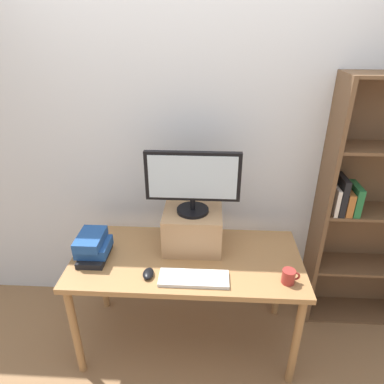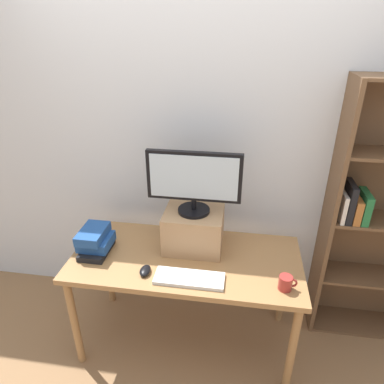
{
  "view_description": "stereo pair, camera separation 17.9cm",
  "coord_description": "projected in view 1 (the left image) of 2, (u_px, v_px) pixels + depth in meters",
  "views": [
    {
      "loc": [
        0.13,
        -1.78,
        2.1
      ],
      "look_at": [
        0.03,
        0.05,
        1.19
      ],
      "focal_mm": 32.0,
      "sensor_mm": 36.0,
      "label": 1
    },
    {
      "loc": [
        0.31,
        -1.76,
        2.1
      ],
      "look_at": [
        0.03,
        0.05,
        1.19
      ],
      "focal_mm": 32.0,
      "sensor_mm": 36.0,
      "label": 2
    }
  ],
  "objects": [
    {
      "name": "ground_plane",
      "position": [
        187.0,
        338.0,
        2.53
      ],
      "size": [
        12.0,
        12.0,
        0.0
      ],
      "primitive_type": "plane",
      "color": "olive"
    },
    {
      "name": "computer_monitor",
      "position": [
        193.0,
        180.0,
        2.1
      ],
      "size": [
        0.59,
        0.21,
        0.41
      ],
      "color": "black",
      "rests_on": "riser_box"
    },
    {
      "name": "bookshelf_unit",
      "position": [
        379.0,
        209.0,
        2.38
      ],
      "size": [
        0.88,
        0.28,
        1.84
      ],
      "color": "brown",
      "rests_on": "ground_plane"
    },
    {
      "name": "riser_box",
      "position": [
        193.0,
        229.0,
        2.26
      ],
      "size": [
        0.38,
        0.32,
        0.26
      ],
      "color": "#A87F56",
      "rests_on": "desk"
    },
    {
      "name": "coffee_mug",
      "position": [
        289.0,
        276.0,
        1.97
      ],
      "size": [
        0.11,
        0.08,
        0.09
      ],
      "color": "#9E2D28",
      "rests_on": "desk"
    },
    {
      "name": "book_stack",
      "position": [
        93.0,
        246.0,
        2.17
      ],
      "size": [
        0.2,
        0.26,
        0.16
      ],
      "color": "black",
      "rests_on": "desk"
    },
    {
      "name": "computer_mouse",
      "position": [
        148.0,
        274.0,
        2.03
      ],
      "size": [
        0.06,
        0.1,
        0.04
      ],
      "color": "black",
      "rests_on": "desk"
    },
    {
      "name": "desk",
      "position": [
        187.0,
        267.0,
        2.24
      ],
      "size": [
        1.47,
        0.68,
        0.74
      ],
      "color": "#9E7042",
      "rests_on": "ground_plane"
    },
    {
      "name": "back_wall",
      "position": [
        191.0,
        148.0,
        2.41
      ],
      "size": [
        7.0,
        0.08,
        2.6
      ],
      "color": "silver",
      "rests_on": "ground_plane"
    },
    {
      "name": "keyboard",
      "position": [
        194.0,
        278.0,
        2.0
      ],
      "size": [
        0.41,
        0.15,
        0.02
      ],
      "color": "silver",
      "rests_on": "desk"
    }
  ]
}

